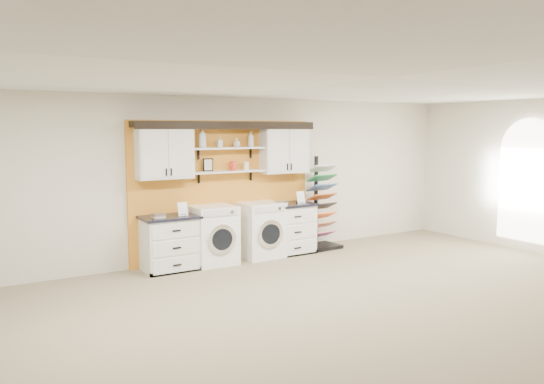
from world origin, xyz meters
TOP-DOWN VIEW (x-y plane):
  - floor at (0.00, 0.00)m, footprint 10.00×10.00m
  - ceiling at (0.00, 0.00)m, footprint 10.00×10.00m
  - wall_back at (0.00, 4.00)m, footprint 10.00×0.00m
  - accent_panel at (0.00, 3.96)m, footprint 3.40×0.07m
  - upper_cabinet_left at (-1.13, 3.79)m, footprint 0.90×0.35m
  - upper_cabinet_right at (1.13, 3.79)m, footprint 0.90×0.35m
  - shelf_lower at (0.00, 3.80)m, footprint 1.32×0.28m
  - shelf_upper at (0.00, 3.80)m, footprint 1.32×0.28m
  - crown_molding at (0.00, 3.81)m, footprint 3.30×0.41m
  - window_arched at (4.94, 1.50)m, footprint 0.06×1.10m
  - picture_frame at (-0.35, 3.85)m, footprint 0.18×0.02m
  - canister_red at (0.10, 3.80)m, footprint 0.11×0.11m
  - canister_cream at (0.35, 3.80)m, footprint 0.10×0.10m
  - base_cabinet_left at (-1.13, 3.64)m, footprint 0.90×0.66m
  - base_cabinet_right at (1.13, 3.64)m, footprint 0.93×0.66m
  - washer at (-0.37, 3.64)m, footprint 0.70×0.71m
  - dryer at (0.55, 3.64)m, footprint 0.70×0.71m
  - sample_rack at (1.90, 3.68)m, footprint 0.67×0.57m
  - soap_bottle_a at (-0.47, 3.80)m, footprint 0.17×0.17m
  - soap_bottle_b at (-0.15, 3.80)m, footprint 0.09×0.09m
  - soap_bottle_c at (0.17, 3.80)m, footprint 0.15×0.15m
  - soap_bottle_d at (0.45, 3.80)m, footprint 0.14×0.14m

SIDE VIEW (x-z plane):
  - floor at x=0.00m, z-range 0.00..0.00m
  - base_cabinet_left at x=-1.13m, z-range 0.00..0.88m
  - base_cabinet_right at x=1.13m, z-range 0.00..0.92m
  - dryer at x=0.55m, z-range 0.00..0.97m
  - washer at x=-0.37m, z-range 0.00..0.98m
  - sample_rack at x=1.90m, z-range -0.33..1.42m
  - accent_panel at x=0.00m, z-range 0.00..2.40m
  - window_arched at x=4.94m, z-range 0.26..2.51m
  - wall_back at x=0.00m, z-range -3.60..6.40m
  - shelf_lower at x=0.00m, z-range 1.52..1.54m
  - canister_cream at x=0.35m, z-range 1.54..1.69m
  - canister_red at x=0.10m, z-range 1.54..1.71m
  - picture_frame at x=-0.35m, z-range 1.54..1.77m
  - upper_cabinet_left at x=-1.13m, z-range 1.46..2.30m
  - upper_cabinet_right at x=1.13m, z-range 1.46..2.30m
  - shelf_upper at x=0.00m, z-range 1.92..1.94m
  - soap_bottle_c at x=0.17m, z-range 1.94..2.10m
  - soap_bottle_b at x=-0.15m, z-range 1.95..2.13m
  - soap_bottle_d at x=0.45m, z-range 1.95..2.22m
  - soap_bottle_a at x=-0.47m, z-range 1.95..2.28m
  - crown_molding at x=0.00m, z-range 2.26..2.39m
  - ceiling at x=0.00m, z-range 2.80..2.80m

